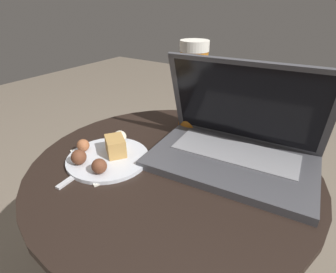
% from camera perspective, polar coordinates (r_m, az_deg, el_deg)
% --- Properties ---
extents(table, '(0.66, 0.66, 0.55)m').
position_cam_1_polar(table, '(0.71, 0.90, -14.86)').
color(table, black).
rests_on(table, ground_plane).
extents(napkin, '(0.21, 0.18, 0.00)m').
position_cam_1_polar(napkin, '(0.65, -13.43, -4.76)').
color(napkin, silver).
rests_on(napkin, table).
extents(laptop, '(0.39, 0.26, 0.23)m').
position_cam_1_polar(laptop, '(0.63, 14.46, -1.23)').
color(laptop, '#47474C').
rests_on(laptop, table).
extents(beer_glass, '(0.08, 0.08, 0.25)m').
position_cam_1_polar(beer_glass, '(0.74, 5.40, 10.61)').
color(beer_glass, '#C6701E').
rests_on(beer_glass, table).
extents(snack_plate, '(0.20, 0.20, 0.05)m').
position_cam_1_polar(snack_plate, '(0.65, -13.21, -3.77)').
color(snack_plate, silver).
rests_on(snack_plate, table).
extents(fork, '(0.03, 0.17, 0.00)m').
position_cam_1_polar(fork, '(0.64, -16.44, -5.93)').
color(fork, silver).
rests_on(fork, table).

